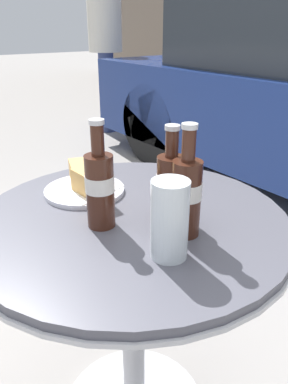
# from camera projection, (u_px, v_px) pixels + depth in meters

# --- Properties ---
(bistro_table) EXTENTS (0.75, 0.75, 0.68)m
(bistro_table) POSITION_uv_depth(u_px,v_px,m) (132.00, 269.00, 0.95)
(bistro_table) COLOR #B7B7BC
(bistro_table) RESTS_ON ground_plane
(cola_bottle_left) EXTENTS (0.07, 0.07, 0.22)m
(cola_bottle_left) POSITION_uv_depth(u_px,v_px,m) (171.00, 184.00, 0.84)
(cola_bottle_left) COLOR #3D1E14
(cola_bottle_left) RESTS_ON bistro_table
(cola_bottle_right) EXTENTS (0.06, 0.06, 0.24)m
(cola_bottle_right) POSITION_uv_depth(u_px,v_px,m) (100.00, 187.00, 0.80)
(cola_bottle_right) COLOR #3D1E14
(cola_bottle_right) RESTS_ON bistro_table
(cola_bottle_center) EXTENTS (0.06, 0.06, 0.24)m
(cola_bottle_center) POSITION_uv_depth(u_px,v_px,m) (186.00, 193.00, 0.77)
(cola_bottle_center) COLOR #3D1E14
(cola_bottle_center) RESTS_ON bistro_table
(drinking_glass) EXTENTS (0.07, 0.07, 0.16)m
(drinking_glass) POSITION_uv_depth(u_px,v_px,m) (169.00, 223.00, 0.70)
(drinking_glass) COLOR silver
(drinking_glass) RESTS_ON bistro_table
(lunch_plate_near) EXTENTS (0.22, 0.21, 0.07)m
(lunch_plate_near) POSITION_uv_depth(u_px,v_px,m) (85.00, 184.00, 0.99)
(lunch_plate_near) COLOR white
(lunch_plate_near) RESTS_ON bistro_table
(pedestrian) EXTENTS (0.35, 0.35, 1.73)m
(pedestrian) POSITION_uv_depth(u_px,v_px,m) (105.00, 37.00, 3.88)
(pedestrian) COLOR navy
(pedestrian) RESTS_ON ground_plane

